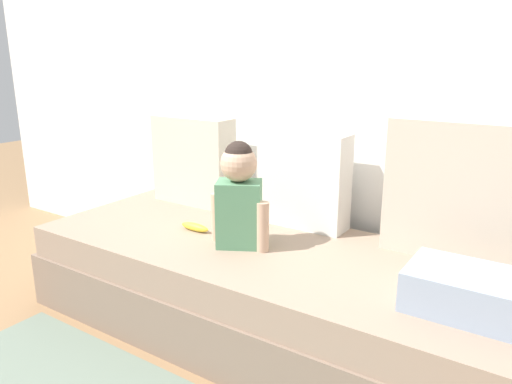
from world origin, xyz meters
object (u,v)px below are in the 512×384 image
(toddler, at_px, (239,194))
(banana, at_px, (195,227))
(couch, at_px, (266,290))
(throw_pillow_right, at_px, (456,191))
(folded_blanket, at_px, (468,292))
(throw_pillow_left, at_px, (194,161))
(throw_pillow_center, at_px, (304,180))

(toddler, height_order, banana, toddler)
(couch, relative_size, throw_pillow_right, 3.95)
(toddler, bearing_deg, throw_pillow_right, 25.89)
(toddler, distance_m, folded_blanket, 1.01)
(throw_pillow_left, relative_size, banana, 2.97)
(throw_pillow_left, bearing_deg, couch, -25.86)
(throw_pillow_left, distance_m, throw_pillow_center, 0.72)
(throw_pillow_center, distance_m, folded_blanket, 1.01)
(couch, xyz_separation_m, throw_pillow_center, (0.00, 0.35, 0.46))
(throw_pillow_left, height_order, toddler, throw_pillow_left)
(throw_pillow_left, xyz_separation_m, throw_pillow_right, (1.44, 0.00, 0.04))
(throw_pillow_left, height_order, banana, throw_pillow_left)
(couch, relative_size, banana, 13.69)
(couch, height_order, folded_blanket, folded_blanket)
(throw_pillow_right, bearing_deg, couch, -154.14)
(throw_pillow_left, bearing_deg, throw_pillow_right, 0.00)
(couch, xyz_separation_m, throw_pillow_right, (0.72, 0.35, 0.51))
(couch, distance_m, banana, 0.47)
(couch, relative_size, throw_pillow_center, 4.83)
(throw_pillow_right, distance_m, banana, 1.22)
(couch, height_order, toddler, toddler)
(toddler, relative_size, banana, 2.85)
(couch, xyz_separation_m, banana, (-0.40, -0.02, 0.24))
(throw_pillow_right, height_order, toddler, throw_pillow_right)
(couch, relative_size, throw_pillow_left, 4.61)
(throw_pillow_right, distance_m, folded_blanket, 0.54)
(couch, bearing_deg, throw_pillow_left, 154.14)
(couch, bearing_deg, throw_pillow_center, 90.00)
(throw_pillow_left, xyz_separation_m, folded_blanket, (1.61, -0.46, -0.18))
(throw_pillow_right, bearing_deg, banana, -161.69)
(throw_pillow_left, bearing_deg, toddler, -33.50)
(throw_pillow_left, distance_m, banana, 0.54)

